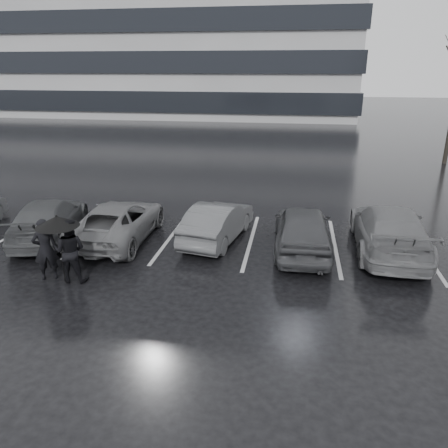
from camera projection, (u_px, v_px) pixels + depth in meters
ground at (221, 271)px, 12.67m from camera, size 160.00×160.00×0.00m
car_main at (303, 229)px, 13.87m from camera, size 1.89×4.41×1.48m
car_west_a at (218, 221)px, 14.78m from camera, size 2.08×4.17×1.31m
car_west_b at (118, 221)px, 14.81m from camera, size 2.24×4.75×1.31m
car_west_c at (49, 219)px, 15.00m from camera, size 2.97×4.94×1.34m
car_east at (389, 229)px, 13.81m from camera, size 2.29×5.24×1.50m
pedestrian_left at (45, 249)px, 11.95m from camera, size 0.77×0.69×1.77m
pedestrian_right at (70, 251)px, 11.84m from camera, size 0.92×0.75×1.80m
umbrella at (57, 221)px, 11.49m from camera, size 1.14×1.14×1.93m
stall_stripes at (211, 238)px, 15.11m from camera, size 19.72×5.00×0.00m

